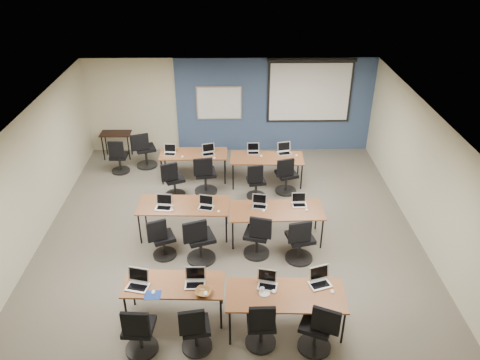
{
  "coord_description": "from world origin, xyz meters",
  "views": [
    {
      "loc": [
        0.07,
        -7.94,
        6.01
      ],
      "look_at": [
        0.21,
        0.4,
        1.27
      ],
      "focal_mm": 35.0,
      "sensor_mm": 36.0,
      "label": 1
    }
  ],
  "objects_px": {
    "projector_screen": "(310,88)",
    "training_table_mid_right": "(277,211)",
    "laptop_3": "(320,280)",
    "laptop_5": "(206,205)",
    "laptop_4": "(164,204)",
    "laptop_6": "(260,203)",
    "task_chair_7": "(300,243)",
    "task_chair_9": "(205,178)",
    "laptop_9": "(208,151)",
    "laptop_1": "(195,280)",
    "utility_table": "(116,137)",
    "training_table_mid_left": "(184,206)",
    "task_chair_2": "(261,328)",
    "laptop_7": "(299,202)",
    "laptop_2": "(267,282)",
    "training_table_front_left": "(174,286)",
    "task_chair_4": "(162,241)",
    "training_table_back_left": "(194,155)",
    "task_chair_1": "(195,332)",
    "laptop_11": "(284,151)",
    "laptop_0": "(138,282)",
    "spare_chair_b": "(119,159)",
    "task_chair_5": "(199,243)",
    "whiteboard": "(219,103)",
    "task_chair_11": "(286,178)",
    "training_table_back_right": "(267,159)",
    "laptop_10": "(253,150)",
    "task_chair_6": "(258,239)",
    "task_chair_0": "(139,334)",
    "task_chair_3": "(318,331)",
    "spare_chair_a": "(145,153)",
    "laptop_8": "(170,152)",
    "task_chair_10": "(256,184)"
  },
  "relations": [
    {
      "from": "training_table_back_right",
      "to": "task_chair_9",
      "type": "height_order",
      "value": "task_chair_9"
    },
    {
      "from": "laptop_7",
      "to": "laptop_5",
      "type": "bearing_deg",
      "value": -178.91
    },
    {
      "from": "laptop_3",
      "to": "laptop_5",
      "type": "height_order",
      "value": "laptop_3"
    },
    {
      "from": "training_table_front_left",
      "to": "laptop_11",
      "type": "height_order",
      "value": "laptop_11"
    },
    {
      "from": "laptop_3",
      "to": "utility_table",
      "type": "height_order",
      "value": "laptop_3"
    },
    {
      "from": "training_table_mid_left",
      "to": "laptop_0",
      "type": "height_order",
      "value": "laptop_0"
    },
    {
      "from": "training_table_mid_right",
      "to": "laptop_7",
      "type": "height_order",
      "value": "laptop_7"
    },
    {
      "from": "projector_screen",
      "to": "training_table_mid_right",
      "type": "xyz_separation_m",
      "value": [
        -1.24,
        -4.31,
        -1.2
      ]
    },
    {
      "from": "training_table_front_left",
      "to": "task_chair_4",
      "type": "height_order",
      "value": "task_chair_4"
    },
    {
      "from": "laptop_4",
      "to": "laptop_5",
      "type": "relative_size",
      "value": 1.09
    },
    {
      "from": "task_chair_1",
      "to": "laptop_2",
      "type": "relative_size",
      "value": 3.09
    },
    {
      "from": "task_chair_6",
      "to": "laptop_11",
      "type": "bearing_deg",
      "value": 90.83
    },
    {
      "from": "spare_chair_b",
      "to": "laptop_0",
      "type": "bearing_deg",
      "value": -73.3
    },
    {
      "from": "utility_table",
      "to": "training_table_mid_left",
      "type": "bearing_deg",
      "value": -58.76
    },
    {
      "from": "projector_screen",
      "to": "laptop_3",
      "type": "height_order",
      "value": "projector_screen"
    },
    {
      "from": "laptop_9",
      "to": "task_chair_9",
      "type": "relative_size",
      "value": 0.31
    },
    {
      "from": "task_chair_0",
      "to": "laptop_10",
      "type": "bearing_deg",
      "value": 74.87
    },
    {
      "from": "task_chair_2",
      "to": "laptop_8",
      "type": "bearing_deg",
      "value": 108.99
    },
    {
      "from": "laptop_9",
      "to": "laptop_7",
      "type": "bearing_deg",
      "value": -66.44
    },
    {
      "from": "task_chair_3",
      "to": "laptop_7",
      "type": "height_order",
      "value": "task_chair_3"
    },
    {
      "from": "task_chair_7",
      "to": "task_chair_9",
      "type": "bearing_deg",
      "value": 113.29
    },
    {
      "from": "laptop_1",
      "to": "laptop_11",
      "type": "bearing_deg",
      "value": 68.14
    },
    {
      "from": "whiteboard",
      "to": "task_chair_1",
      "type": "bearing_deg",
      "value": -91.89
    },
    {
      "from": "laptop_6",
      "to": "laptop_1",
      "type": "bearing_deg",
      "value": -106.19
    },
    {
      "from": "task_chair_7",
      "to": "laptop_10",
      "type": "relative_size",
      "value": 3.38
    },
    {
      "from": "laptop_0",
      "to": "laptop_4",
      "type": "distance_m",
      "value": 2.36
    },
    {
      "from": "laptop_5",
      "to": "task_chair_11",
      "type": "distance_m",
      "value": 2.58
    },
    {
      "from": "task_chair_11",
      "to": "laptop_6",
      "type": "bearing_deg",
      "value": -130.52
    },
    {
      "from": "laptop_2",
      "to": "task_chair_2",
      "type": "xyz_separation_m",
      "value": [
        -0.12,
        -0.61,
        -0.39
      ]
    },
    {
      "from": "projector_screen",
      "to": "training_table_back_left",
      "type": "relative_size",
      "value": 1.41
    },
    {
      "from": "task_chair_3",
      "to": "laptop_1",
      "type": "bearing_deg",
      "value": -177.93
    },
    {
      "from": "task_chair_2",
      "to": "laptop_7",
      "type": "distance_m",
      "value": 3.22
    },
    {
      "from": "task_chair_1",
      "to": "utility_table",
      "type": "xyz_separation_m",
      "value": [
        -2.64,
        6.83,
        0.24
      ]
    },
    {
      "from": "training_table_back_left",
      "to": "task_chair_10",
      "type": "xyz_separation_m",
      "value": [
        1.55,
        -0.99,
        -0.29
      ]
    },
    {
      "from": "task_chair_7",
      "to": "task_chair_5",
      "type": "bearing_deg",
      "value": 165.81
    },
    {
      "from": "training_table_back_left",
      "to": "laptop_7",
      "type": "distance_m",
      "value": 3.42
    },
    {
      "from": "training_table_mid_left",
      "to": "spare_chair_a",
      "type": "height_order",
      "value": "spare_chair_a"
    },
    {
      "from": "task_chair_5",
      "to": "task_chair_3",
      "type": "bearing_deg",
      "value": -68.12
    },
    {
      "from": "training_table_back_left",
      "to": "training_table_back_right",
      "type": "height_order",
      "value": "same"
    },
    {
      "from": "laptop_3",
      "to": "laptop_4",
      "type": "height_order",
      "value": "laptop_3"
    },
    {
      "from": "task_chair_2",
      "to": "spare_chair_b",
      "type": "relative_size",
      "value": 1.01
    },
    {
      "from": "laptop_1",
      "to": "task_chair_9",
      "type": "height_order",
      "value": "task_chair_9"
    },
    {
      "from": "laptop_5",
      "to": "training_table_mid_right",
      "type": "bearing_deg",
      "value": 8.21
    },
    {
      "from": "task_chair_5",
      "to": "laptop_10",
      "type": "bearing_deg",
      "value": 51.28
    },
    {
      "from": "laptop_0",
      "to": "task_chair_1",
      "type": "distance_m",
      "value": 1.26
    },
    {
      "from": "laptop_1",
      "to": "task_chair_2",
      "type": "height_order",
      "value": "laptop_1"
    },
    {
      "from": "laptop_3",
      "to": "task_chair_3",
      "type": "xyz_separation_m",
      "value": [
        -0.12,
        -0.74,
        -0.38
      ]
    },
    {
      "from": "laptop_3",
      "to": "laptop_9",
      "type": "xyz_separation_m",
      "value": [
        -2.03,
        4.83,
        -0.0
      ]
    },
    {
      "from": "laptop_6",
      "to": "task_chair_7",
      "type": "distance_m",
      "value": 1.22
    },
    {
      "from": "task_chair_6",
      "to": "whiteboard",
      "type": "bearing_deg",
      "value": 115.18
    }
  ]
}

